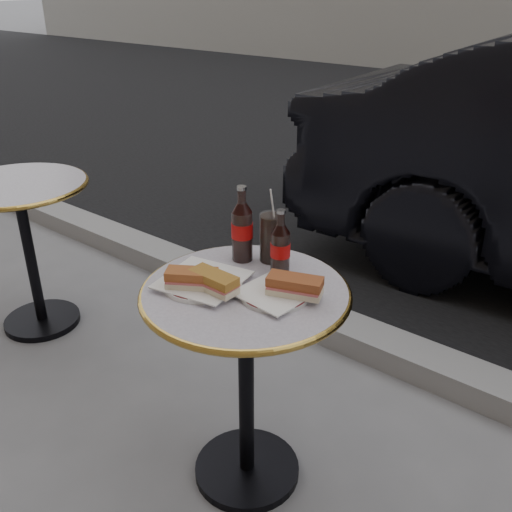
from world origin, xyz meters
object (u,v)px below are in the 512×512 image
Objects in this scene: plate_left at (203,282)px; plate_right at (275,295)px; cola_glass at (271,237)px; cola_bottle_right at (280,244)px; bistro_table at (246,388)px; cola_bottle_left at (242,224)px.

plate_left is 0.22m from plate_right.
plate_right is 1.24× the size of cola_glass.
cola_glass is (-0.09, 0.07, -0.03)m from cola_bottle_right.
plate_right is 0.91× the size of cola_bottle_right.
cola_bottle_right is (0.03, 0.13, 0.47)m from bistro_table.
bistro_table is 3.38× the size of cola_bottle_right.
bistro_table is 3.73× the size of plate_right.
cola_bottle_right is 1.36× the size of cola_glass.
plate_right is (0.21, 0.08, -0.00)m from plate_left.
cola_bottle_right is (-0.06, 0.11, 0.10)m from plate_right.
plate_left is at bearing -154.26° from bistro_table.
plate_left is 0.27m from cola_glass.
cola_bottle_left is at bearing -145.02° from cola_glass.
cola_bottle_right reaches higher than bistro_table.
plate_left is 1.51× the size of cola_glass.
plate_right is at bearing 11.20° from bistro_table.
plate_right is at bearing -29.21° from cola_bottle_left.
plate_right is at bearing -50.36° from cola_glass.
plate_right is (0.09, 0.02, 0.37)m from bistro_table.
cola_bottle_left reaches higher than plate_left.
plate_right is 0.24m from cola_glass.
cola_bottle_right reaches higher than cola_glass.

